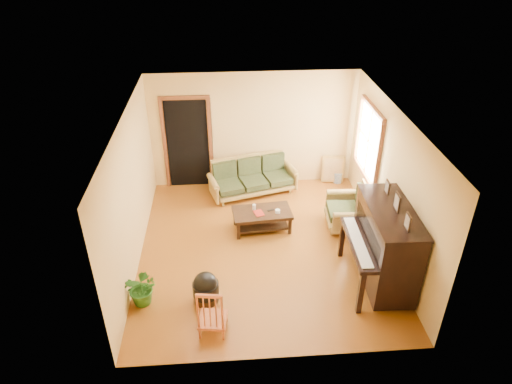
{
  "coord_description": "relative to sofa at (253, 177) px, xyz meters",
  "views": [
    {
      "loc": [
        -0.63,
        -6.75,
        5.29
      ],
      "look_at": [
        -0.11,
        0.2,
        1.1
      ],
      "focal_mm": 32.0,
      "sensor_mm": 36.0,
      "label": 1
    }
  ],
  "objects": [
    {
      "name": "armchair",
      "position": [
        1.73,
        -1.4,
        0.04
      ],
      "size": [
        0.89,
        0.93,
        0.88
      ],
      "primitive_type": "cube",
      "rotation": [
        0.0,
        0.0,
        -0.06
      ],
      "color": "olive",
      "rests_on": "floor"
    },
    {
      "name": "sofa",
      "position": [
        0.0,
        0.0,
        0.0
      ],
      "size": [
        2.03,
        1.27,
        0.81
      ],
      "primitive_type": "cube",
      "rotation": [
        0.0,
        0.0,
        0.27
      ],
      "color": "olive",
      "rests_on": "floor"
    },
    {
      "name": "glass_jar",
      "position": [
        0.37,
        -1.44,
        0.04
      ],
      "size": [
        0.11,
        0.11,
        0.06
      ],
      "primitive_type": "cylinder",
      "rotation": [
        0.0,
        0.0,
        0.23
      ],
      "color": "white",
      "rests_on": "coffee_table"
    },
    {
      "name": "doorway",
      "position": [
        -1.41,
        0.5,
        0.62
      ],
      "size": [
        1.08,
        0.16,
        2.05
      ],
      "primitive_type": "cube",
      "color": "black",
      "rests_on": "floor"
    },
    {
      "name": "footstool",
      "position": [
        -0.98,
        -3.27,
        -0.2
      ],
      "size": [
        0.44,
        0.44,
        0.4
      ],
      "primitive_type": "cylinder",
      "rotation": [
        0.0,
        0.0,
        -0.05
      ],
      "color": "black",
      "rests_on": "floor"
    },
    {
      "name": "coffee_table",
      "position": [
        0.08,
        -1.38,
        -0.2
      ],
      "size": [
        1.18,
        0.71,
        0.41
      ],
      "primitive_type": "cube",
      "rotation": [
        0.0,
        0.0,
        0.09
      ],
      "color": "black",
      "rests_on": "floor"
    },
    {
      "name": "window",
      "position": [
        2.25,
        -0.68,
        1.1
      ],
      "size": [
        0.12,
        1.36,
        1.46
      ],
      "primitive_type": "cube",
      "color": "white",
      "rests_on": "right_wall"
    },
    {
      "name": "remote",
      "position": [
        0.25,
        -1.35,
        0.01
      ],
      "size": [
        0.15,
        0.08,
        0.01
      ],
      "primitive_type": "cube",
      "rotation": [
        0.0,
        0.0,
        0.34
      ],
      "color": "black",
      "rests_on": "coffee_table"
    },
    {
      "name": "potted_plant",
      "position": [
        -1.97,
        -3.25,
        -0.09
      ],
      "size": [
        0.69,
        0.64,
        0.62
      ],
      "primitive_type": "imported",
      "rotation": [
        0.0,
        0.0,
        -0.33
      ],
      "color": "#255B1A",
      "rests_on": "floor"
    },
    {
      "name": "candle",
      "position": [
        -0.07,
        -1.29,
        0.06
      ],
      "size": [
        0.09,
        0.09,
        0.11
      ],
      "primitive_type": "cylinder",
      "rotation": [
        0.0,
        0.0,
        -0.42
      ],
      "color": "silver",
      "rests_on": "coffee_table"
    },
    {
      "name": "piano",
      "position": [
        1.94,
        -3.03,
        0.31
      ],
      "size": [
        1.01,
        1.66,
        1.44
      ],
      "primitive_type": "cube",
      "rotation": [
        0.0,
        0.0,
        -0.03
      ],
      "color": "black",
      "rests_on": "floor"
    },
    {
      "name": "ceramic_crock",
      "position": [
        1.99,
        0.35,
        -0.28
      ],
      "size": [
        0.26,
        0.26,
        0.24
      ],
      "primitive_type": "cylinder",
      "rotation": [
        0.0,
        0.0,
        -0.4
      ],
      "color": "#355BA0",
      "rests_on": "floor"
    },
    {
      "name": "floor",
      "position": [
        0.04,
        -1.98,
        -0.4
      ],
      "size": [
        5.0,
        5.0,
        0.0
      ],
      "primitive_type": "plane",
      "color": "#68350D",
      "rests_on": "ground"
    },
    {
      "name": "book",
      "position": [
        -0.07,
        -1.47,
        0.02
      ],
      "size": [
        0.22,
        0.26,
        0.02
      ],
      "primitive_type": "imported",
      "rotation": [
        0.0,
        0.0,
        0.26
      ],
      "color": "maroon",
      "rests_on": "coffee_table"
    },
    {
      "name": "red_chair",
      "position": [
        -0.87,
        -3.91,
        0.03
      ],
      "size": [
        0.46,
        0.5,
        0.87
      ],
      "primitive_type": "cube",
      "rotation": [
        0.0,
        0.0,
        -0.14
      ],
      "color": "#903E1A",
      "rests_on": "floor"
    },
    {
      "name": "leaning_frame",
      "position": [
        1.87,
        0.38,
        -0.07
      ],
      "size": [
        0.51,
        0.19,
        0.67
      ],
      "primitive_type": "cube",
      "rotation": [
        0.0,
        0.0,
        -0.15
      ],
      "color": "#B38A3B",
      "rests_on": "floor"
    }
  ]
}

